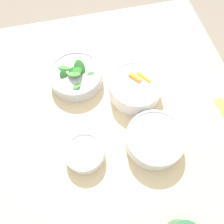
{
  "coord_description": "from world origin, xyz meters",
  "views": [
    {
      "loc": [
        0.24,
        -0.01,
        1.4
      ],
      "look_at": [
        -0.05,
        0.05,
        0.77
      ],
      "focal_mm": 35.0,
      "sensor_mm": 36.0,
      "label": 1
    }
  ],
  "objects_px": {
    "bowl_beans_hotdog": "(154,140)",
    "bowl_cookies": "(85,153)",
    "bowl_carrots": "(135,88)",
    "bowl_greens": "(76,76)"
  },
  "relations": [
    {
      "from": "bowl_beans_hotdog",
      "to": "bowl_cookies",
      "type": "xyz_separation_m",
      "value": [
        -0.01,
        -0.21,
        -0.0
      ]
    },
    {
      "from": "bowl_cookies",
      "to": "bowl_carrots",
      "type": "bearing_deg",
      "value": 130.89
    },
    {
      "from": "bowl_greens",
      "to": "bowl_cookies",
      "type": "relative_size",
      "value": 1.54
    },
    {
      "from": "bowl_carrots",
      "to": "bowl_greens",
      "type": "xyz_separation_m",
      "value": [
        -0.1,
        -0.19,
        -0.01
      ]
    },
    {
      "from": "bowl_carrots",
      "to": "bowl_cookies",
      "type": "xyz_separation_m",
      "value": [
        0.18,
        -0.21,
        -0.01
      ]
    },
    {
      "from": "bowl_greens",
      "to": "bowl_beans_hotdog",
      "type": "xyz_separation_m",
      "value": [
        0.29,
        0.2,
        0.0
      ]
    },
    {
      "from": "bowl_beans_hotdog",
      "to": "bowl_carrots",
      "type": "bearing_deg",
      "value": -177.44
    },
    {
      "from": "bowl_beans_hotdog",
      "to": "bowl_cookies",
      "type": "bearing_deg",
      "value": -92.51
    },
    {
      "from": "bowl_greens",
      "to": "bowl_cookies",
      "type": "distance_m",
      "value": 0.28
    },
    {
      "from": "bowl_greens",
      "to": "bowl_cookies",
      "type": "bearing_deg",
      "value": -3.61
    }
  ]
}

